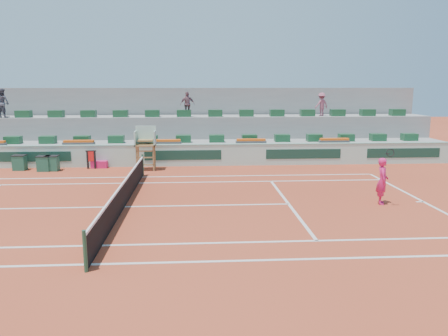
{
  "coord_description": "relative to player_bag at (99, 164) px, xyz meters",
  "views": [
    {
      "loc": [
        2.84,
        -16.43,
        4.65
      ],
      "look_at": [
        4.0,
        2.5,
        1.0
      ],
      "focal_mm": 35.0,
      "sensor_mm": 36.0,
      "label": 1
    }
  ],
  "objects": [
    {
      "name": "ground",
      "position": [
        2.72,
        -8.14,
        -0.2
      ],
      "size": [
        90.0,
        90.0,
        0.0
      ],
      "primitive_type": "plane",
      "color": "maroon",
      "rests_on": "ground"
    },
    {
      "name": "seating_tier_lower",
      "position": [
        2.72,
        2.56,
        0.4
      ],
      "size": [
        36.0,
        4.0,
        1.2
      ],
      "primitive_type": "cube",
      "color": "gray",
      "rests_on": "ground"
    },
    {
      "name": "seating_tier_upper",
      "position": [
        2.72,
        4.16,
        1.1
      ],
      "size": [
        36.0,
        2.4,
        2.6
      ],
      "primitive_type": "cube",
      "color": "gray",
      "rests_on": "ground"
    },
    {
      "name": "stadium_back_wall",
      "position": [
        2.72,
        5.76,
        2.0
      ],
      "size": [
        36.0,
        0.4,
        4.4
      ],
      "primitive_type": "cube",
      "color": "gray",
      "rests_on": "ground"
    },
    {
      "name": "player_bag",
      "position": [
        0.0,
        0.0,
        0.0
      ],
      "size": [
        0.89,
        0.4,
        0.4
      ],
      "primitive_type": "cube",
      "color": "#D61C60",
      "rests_on": "ground"
    },
    {
      "name": "spectator_left",
      "position": [
        -6.49,
        3.5,
        3.3
      ],
      "size": [
        1.08,
        0.99,
        1.8
      ],
      "primitive_type": "imported",
      "rotation": [
        0.0,
        0.0,
        2.71
      ],
      "color": "#494A56",
      "rests_on": "seating_tier_upper"
    },
    {
      "name": "spectator_mid",
      "position": [
        4.95,
        3.59,
        3.19
      ],
      "size": [
        0.99,
        0.6,
        1.59
      ],
      "primitive_type": "imported",
      "rotation": [
        0.0,
        0.0,
        3.38
      ],
      "color": "#714B54",
      "rests_on": "seating_tier_upper"
    },
    {
      "name": "spectator_right",
      "position": [
        13.65,
        3.65,
        3.16
      ],
      "size": [
        1.12,
        0.9,
        1.51
      ],
      "primitive_type": "imported",
      "rotation": [
        0.0,
        0.0,
        3.55
      ],
      "color": "#984C5F",
      "rests_on": "seating_tier_upper"
    },
    {
      "name": "court_lines",
      "position": [
        2.72,
        -8.14,
        -0.19
      ],
      "size": [
        23.89,
        11.09,
        0.01
      ],
      "color": "silver",
      "rests_on": "ground"
    },
    {
      "name": "tennis_net",
      "position": [
        2.72,
        -8.14,
        0.33
      ],
      "size": [
        0.1,
        11.97,
        1.1
      ],
      "color": "black",
      "rests_on": "ground"
    },
    {
      "name": "advertising_hoarding",
      "position": [
        2.74,
        0.36,
        0.44
      ],
      "size": [
        36.0,
        0.34,
        1.26
      ],
      "color": "#A7D2BE",
      "rests_on": "ground"
    },
    {
      "name": "umpire_chair",
      "position": [
        2.72,
        -0.64,
        1.34
      ],
      "size": [
        1.1,
        0.9,
        2.4
      ],
      "color": "olive",
      "rests_on": "ground"
    },
    {
      "name": "seat_row_lower",
      "position": [
        2.72,
        1.66,
        1.22
      ],
      "size": [
        32.9,
        0.6,
        0.44
      ],
      "color": "#184827",
      "rests_on": "seating_tier_lower"
    },
    {
      "name": "seat_row_upper",
      "position": [
        2.72,
        3.56,
        2.62
      ],
      "size": [
        32.9,
        0.6,
        0.44
      ],
      "color": "#184827",
      "rests_on": "seating_tier_upper"
    },
    {
      "name": "flower_planters",
      "position": [
        1.22,
        0.86,
        1.14
      ],
      "size": [
        26.8,
        0.36,
        0.28
      ],
      "color": "#4A4A4A",
      "rests_on": "seating_tier_lower"
    },
    {
      "name": "drink_cooler_a",
      "position": [
        -2.37,
        -0.68,
        0.22
      ],
      "size": [
        0.69,
        0.6,
        0.84
      ],
      "color": "#1B513B",
      "rests_on": "ground"
    },
    {
      "name": "drink_cooler_b",
      "position": [
        -2.78,
        -0.74,
        0.22
      ],
      "size": [
        0.68,
        0.59,
        0.84
      ],
      "color": "#1B513B",
      "rests_on": "ground"
    },
    {
      "name": "drink_cooler_c",
      "position": [
        -4.21,
        -0.37,
        0.22
      ],
      "size": [
        0.68,
        0.59,
        0.84
      ],
      "color": "#1B513B",
      "rests_on": "ground"
    },
    {
      "name": "towel_rack",
      "position": [
        -0.37,
        -0.2,
        0.41
      ],
      "size": [
        0.57,
        0.1,
        1.03
      ],
      "color": "black",
      "rests_on": "ground"
    },
    {
      "name": "tennis_player",
      "position": [
        12.79,
        -8.28,
        0.72
      ],
      "size": [
        0.61,
        0.94,
        2.28
      ],
      "color": "#D61C60",
      "rests_on": "ground"
    }
  ]
}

